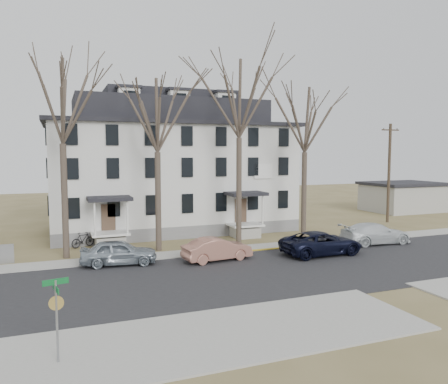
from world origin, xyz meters
name	(u,v)px	position (x,y,z in m)	size (l,w,h in m)	color
ground	(294,281)	(0.00, 0.00, 0.00)	(120.00, 120.00, 0.00)	olive
main_road	(276,272)	(0.00, 2.00, 0.00)	(120.00, 10.00, 0.04)	#27272A
far_sidewalk	(236,250)	(0.00, 8.00, 0.00)	(120.00, 2.00, 0.08)	#A09F97
near_sidewalk_left	(168,345)	(-8.00, -5.00, 0.00)	(20.00, 5.00, 0.08)	#A09F97
yellow_curb	(305,247)	(5.00, 7.10, 0.00)	(14.00, 0.25, 0.06)	gold
boarding_house	(171,168)	(-2.00, 17.95, 5.38)	(20.80, 12.36, 12.05)	slate
distant_building	(403,197)	(26.00, 20.00, 1.68)	(8.50, 6.50, 3.35)	#A09F97
tree_far_left	(61,94)	(-11.00, 9.80, 10.34)	(8.40, 8.40, 13.72)	#473B31
tree_mid_left	(157,110)	(-5.00, 9.80, 9.60)	(7.80, 7.80, 12.74)	#473B31
tree_center	(239,92)	(1.00, 9.80, 11.08)	(9.00, 9.00, 14.70)	#473B31
tree_mid_right	(305,115)	(6.50, 9.80, 9.60)	(7.80, 7.80, 12.74)	#473B31
utility_pole_far	(389,172)	(18.50, 14.00, 4.90)	(2.00, 0.28, 9.50)	#3D3023
car_silver	(119,253)	(-8.11, 6.66, 0.76)	(1.80, 4.47, 1.52)	#8F9CA6
car_tan	(217,250)	(-2.27, 5.54, 0.72)	(1.52, 4.36, 1.44)	#A36A59
car_navy	(321,244)	(4.68, 4.58, 0.76)	(2.53, 5.49, 1.53)	black
car_white	(375,234)	(10.33, 6.08, 0.77)	(2.15, 5.28, 1.53)	silver
bicycle_left	(108,242)	(-8.18, 11.80, 0.43)	(0.57, 1.63, 0.85)	black
bicycle_right	(83,240)	(-9.83, 12.53, 0.54)	(0.51, 1.79, 1.08)	black
street_sign	(56,309)	(-11.58, -5.15, 1.82)	(0.79, 0.79, 2.77)	gray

